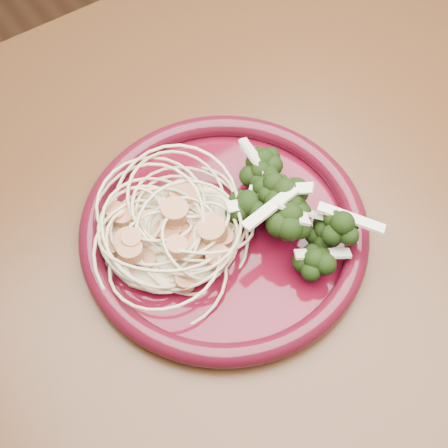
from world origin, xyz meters
TOP-DOWN VIEW (x-y plane):
  - dining_table at (0.00, 0.00)m, footprint 1.20×0.80m
  - dinner_plate at (0.06, 0.01)m, footprint 0.39×0.39m
  - spaghetti_pile at (0.02, 0.03)m, footprint 0.18×0.17m
  - scallop_cluster at (0.02, 0.03)m, footprint 0.18×0.18m
  - broccoli_pile at (0.12, -0.02)m, footprint 0.16×0.19m
  - onion_garnish at (0.12, -0.02)m, footprint 0.11×0.12m

SIDE VIEW (x-z plane):
  - dining_table at x=0.00m, z-range 0.28..1.03m
  - dinner_plate at x=0.06m, z-range 0.75..0.77m
  - spaghetti_pile at x=0.02m, z-range 0.76..0.79m
  - broccoli_pile at x=0.12m, z-range 0.76..0.81m
  - scallop_cluster at x=0.02m, z-range 0.79..0.83m
  - onion_garnish at x=0.12m, z-range 0.79..0.85m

